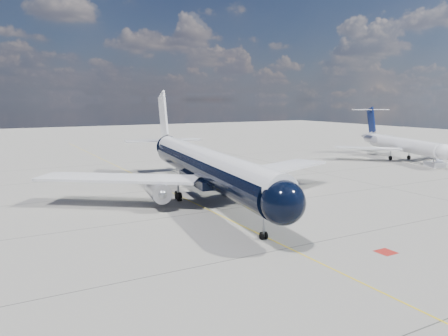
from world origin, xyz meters
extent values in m
plane|color=gray|center=(0.00, 30.00, 0.00)|extent=(320.00, 320.00, 0.00)
cube|color=#DEC00B|center=(0.00, 25.00, 0.00)|extent=(0.16, 160.00, 0.01)
cube|color=maroon|center=(6.80, -10.00, 0.00)|extent=(1.60, 1.60, 0.01)
cylinder|color=black|center=(1.97, 15.31, 4.41)|extent=(9.78, 40.08, 3.99)
sphere|color=black|center=(-1.10, -5.48, 4.41)|extent=(4.53, 4.53, 3.99)
cone|color=black|center=(5.57, 39.74, 5.04)|extent=(5.02, 7.86, 3.99)
cylinder|color=white|center=(1.97, 15.31, 5.41)|extent=(9.22, 42.03, 3.11)
cube|color=black|center=(-1.14, -5.68, 4.99)|extent=(2.68, 1.62, 0.58)
cube|color=white|center=(-8.72, 18.48, 3.47)|extent=(19.36, 16.20, 0.34)
cube|color=white|center=(13.11, 15.26, 3.47)|extent=(20.77, 11.72, 0.34)
cube|color=black|center=(1.97, 15.31, 2.94)|extent=(5.90, 11.04, 1.05)
cylinder|color=#B8B8BF|center=(-5.10, 14.23, 2.26)|extent=(3.03, 5.13, 2.35)
cylinder|color=#B8B8BF|center=(8.41, 12.24, 2.26)|extent=(3.03, 5.13, 2.35)
sphere|color=gray|center=(-5.42, 12.05, 2.26)|extent=(1.31, 1.31, 1.16)
sphere|color=gray|center=(8.09, 10.05, 2.26)|extent=(1.31, 1.31, 1.16)
cube|color=white|center=(-5.07, 14.44, 3.05)|extent=(0.72, 3.36, 1.16)
cube|color=white|center=(8.45, 12.44, 3.05)|extent=(0.72, 3.36, 1.16)
cube|color=white|center=(5.50, 39.22, 10.40)|extent=(1.31, 6.64, 8.96)
cube|color=white|center=(5.57, 39.74, 5.88)|extent=(14.00, 5.32, 0.23)
cylinder|color=gray|center=(-0.57, -1.84, 1.31)|extent=(0.21, 0.21, 2.21)
cylinder|color=black|center=(-0.78, -1.81, 0.37)|extent=(0.29, 0.76, 0.74)
cylinder|color=black|center=(-0.36, -1.87, 0.37)|extent=(0.29, 0.76, 0.74)
cylinder|color=gray|center=(-1.13, 17.36, 1.42)|extent=(0.31, 0.31, 2.00)
cylinder|color=gray|center=(5.52, 16.38, 1.42)|extent=(0.31, 0.31, 2.00)
cylinder|color=black|center=(-1.21, 16.79, 0.58)|extent=(0.64, 1.21, 1.16)
cylinder|color=black|center=(-1.05, 17.93, 0.58)|extent=(0.64, 1.21, 1.16)
cylinder|color=black|center=(5.44, 15.81, 0.58)|extent=(0.64, 1.21, 1.16)
cylinder|color=black|center=(5.61, 16.95, 0.58)|extent=(0.64, 1.21, 1.16)
cylinder|color=white|center=(57.12, 28.70, 3.46)|extent=(10.96, 24.17, 3.01)
sphere|color=white|center=(52.69, 16.06, 3.46)|extent=(3.84, 3.84, 3.01)
cone|color=white|center=(62.46, 43.98, 3.91)|extent=(4.69, 6.26, 3.01)
cube|color=black|center=(52.65, 15.96, 3.91)|extent=(2.23, 1.61, 0.50)
cube|color=white|center=(50.11, 32.34, 2.79)|extent=(12.09, 12.67, 0.25)
cube|color=white|center=(64.86, 27.18, 2.79)|extent=(14.33, 5.64, 0.25)
cylinder|color=#B8B8BF|center=(58.22, 38.96, 3.91)|extent=(2.76, 3.92, 1.67)
cylinder|color=#B8B8BF|center=(62.65, 37.41, 3.91)|extent=(2.76, 3.92, 1.67)
cube|color=white|center=(58.75, 38.77, 3.91)|extent=(1.64, 2.05, 0.20)
cube|color=white|center=(62.12, 37.59, 3.91)|extent=(1.64, 2.05, 0.20)
cube|color=#0A1748|center=(61.91, 42.40, 8.09)|extent=(1.80, 4.52, 6.84)
cube|color=white|center=(62.13, 43.03, 10.77)|extent=(9.17, 5.06, 0.18)
cylinder|color=gray|center=(53.61, 18.70, 1.06)|extent=(0.23, 0.23, 1.90)
cylinder|color=black|center=(53.61, 18.70, 0.33)|extent=(0.41, 0.70, 0.67)
cylinder|color=gray|center=(55.38, 30.49, 1.06)|extent=(0.28, 0.28, 1.90)
cylinder|color=gray|center=(59.59, 29.02, 1.06)|extent=(0.28, 0.28, 1.90)
cylinder|color=black|center=(55.38, 30.49, 0.47)|extent=(0.65, 1.00, 0.94)
cylinder|color=black|center=(59.59, 29.02, 0.47)|extent=(0.65, 1.00, 0.94)
cube|color=white|center=(54.68, 19.19, 0.50)|extent=(3.43, 3.90, 1.00)
cube|color=#B8B8BF|center=(54.68, 19.19, 2.32)|extent=(2.22, 3.44, 2.29)
cylinder|color=gray|center=(54.04, 19.36, 2.54)|extent=(0.91, 3.05, 2.23)
cylinder|color=gray|center=(55.32, 19.01, 2.54)|extent=(0.91, 3.05, 2.23)
camera|label=1|loc=(-23.45, -35.02, 13.20)|focal=35.00mm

